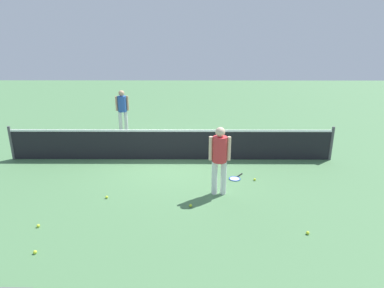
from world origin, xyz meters
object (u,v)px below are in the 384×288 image
at_px(tennis_racket_near_player, 235,178).
at_px(tennis_racket_far_player, 102,138).
at_px(player_far_side, 122,108).
at_px(tennis_ball_near_player, 191,205).
at_px(tennis_ball_by_net, 107,197).
at_px(tennis_ball_midcourt, 38,226).
at_px(tennis_ball_stray_left, 35,252).
at_px(player_near_side, 220,155).
at_px(tennis_ball_baseline, 255,179).
at_px(tennis_ball_stray_right, 308,233).

height_order(tennis_racket_near_player, tennis_racket_far_player, same).
relative_size(player_far_side, tennis_ball_near_player, 25.76).
bearing_deg(tennis_racket_near_player, tennis_ball_by_net, -160.21).
bearing_deg(tennis_ball_midcourt, player_far_side, 87.54).
xyz_separation_m(tennis_ball_by_net, tennis_ball_midcourt, (-1.07, -1.25, 0.00)).
relative_size(tennis_ball_midcourt, tennis_ball_stray_left, 1.00).
relative_size(tennis_ball_near_player, tennis_ball_midcourt, 1.00).
distance_m(tennis_ball_midcourt, tennis_ball_stray_left, 0.91).
height_order(player_far_side, tennis_ball_by_net, player_far_side).
bearing_deg(tennis_racket_far_player, player_near_side, -47.96).
distance_m(player_far_side, tennis_racket_far_player, 1.52).
bearing_deg(tennis_racket_near_player, tennis_ball_near_player, -127.72).
distance_m(player_near_side, tennis_ball_baseline, 1.62).
height_order(player_near_side, tennis_ball_near_player, player_near_side).
relative_size(player_near_side, tennis_ball_baseline, 25.76).
xyz_separation_m(player_near_side, tennis_ball_midcourt, (-3.77, -1.52, -0.98)).
xyz_separation_m(player_far_side, tennis_ball_stray_right, (5.09, -7.26, -0.98)).
bearing_deg(tennis_ball_near_player, player_near_side, 44.05).
distance_m(player_near_side, player_far_side, 6.52).
bearing_deg(tennis_racket_far_player, tennis_racket_near_player, -38.45).
bearing_deg(tennis_racket_near_player, tennis_ball_midcourt, -150.65).
bearing_deg(player_near_side, tennis_ball_stray_left, -145.45).
xyz_separation_m(tennis_ball_near_player, tennis_ball_stray_left, (-2.76, -1.71, 0.00)).
bearing_deg(tennis_ball_by_net, tennis_ball_baseline, 15.62).
bearing_deg(tennis_racket_near_player, tennis_racket_far_player, 141.55).
xyz_separation_m(tennis_ball_near_player, tennis_ball_baseline, (1.71, 1.44, 0.00)).
height_order(player_near_side, tennis_ball_baseline, player_near_side).
bearing_deg(tennis_ball_stray_left, player_far_side, 90.20).
height_order(tennis_ball_midcourt, tennis_ball_baseline, same).
bearing_deg(tennis_ball_stray_right, tennis_ball_midcourt, 177.66).
distance_m(tennis_racket_near_player, tennis_ball_near_player, 1.96).
height_order(tennis_ball_by_net, tennis_ball_baseline, same).
height_order(player_near_side, tennis_ball_stray_left, player_near_side).
height_order(tennis_ball_by_net, tennis_ball_stray_left, same).
distance_m(tennis_ball_by_net, tennis_ball_midcourt, 1.65).
bearing_deg(tennis_racket_far_player, tennis_ball_baseline, -36.41).
relative_size(tennis_racket_near_player, tennis_ball_near_player, 8.69).
xyz_separation_m(tennis_racket_far_player, tennis_ball_stray_right, (5.76, -6.33, 0.02)).
distance_m(player_near_side, tennis_racket_near_player, 1.43).
xyz_separation_m(tennis_ball_baseline, tennis_ball_stray_right, (0.59, -2.52, 0.00)).
distance_m(tennis_racket_near_player, tennis_ball_stray_left, 5.13).
height_order(tennis_ball_baseline, tennis_ball_stray_left, same).
bearing_deg(tennis_racket_far_player, tennis_ball_stray_right, -47.71).
relative_size(tennis_ball_stray_left, tennis_ball_stray_right, 1.00).
relative_size(player_near_side, tennis_ball_stray_right, 25.76).
distance_m(player_far_side, tennis_ball_stray_left, 7.95).
bearing_deg(tennis_ball_baseline, player_far_side, 133.53).
relative_size(player_far_side, tennis_racket_far_player, 2.89).
bearing_deg(tennis_racket_near_player, tennis_ball_baseline, -12.63).
relative_size(player_far_side, tennis_ball_by_net, 25.76).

